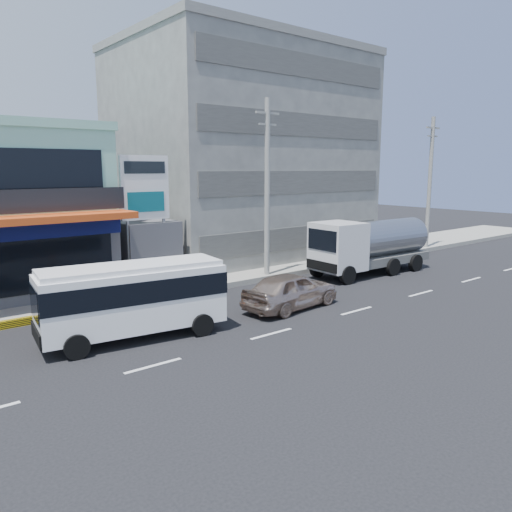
{
  "coord_description": "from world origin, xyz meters",
  "views": [
    {
      "loc": [
        -11.94,
        -13.88,
        6.26
      ],
      "look_at": [
        2.51,
        4.06,
        2.2
      ],
      "focal_mm": 35.0,
      "sensor_mm": 36.0,
      "label": 1
    }
  ],
  "objects_px": {
    "concrete_building": "(242,158)",
    "utility_pole_far": "(430,183)",
    "minibus": "(133,295)",
    "motorcycle_rider": "(122,309)",
    "tanker_truck": "(368,245)",
    "sedan": "(291,290)",
    "utility_pole_near": "(267,189)",
    "satellite_dish": "(139,219)",
    "billboard": "(145,195)"
  },
  "relations": [
    {
      "from": "concrete_building",
      "to": "utility_pole_far",
      "type": "xyz_separation_m",
      "value": [
        12.0,
        -7.6,
        -1.85
      ]
    },
    {
      "from": "utility_pole_far",
      "to": "billboard",
      "type": "bearing_deg",
      "value": 175.43
    },
    {
      "from": "sedan",
      "to": "motorcycle_rider",
      "type": "height_order",
      "value": "motorcycle_rider"
    },
    {
      "from": "concrete_building",
      "to": "satellite_dish",
      "type": "height_order",
      "value": "concrete_building"
    },
    {
      "from": "sedan",
      "to": "tanker_truck",
      "type": "bearing_deg",
      "value": -79.06
    },
    {
      "from": "billboard",
      "to": "utility_pole_near",
      "type": "height_order",
      "value": "utility_pole_near"
    },
    {
      "from": "utility_pole_far",
      "to": "tanker_truck",
      "type": "height_order",
      "value": "utility_pole_far"
    },
    {
      "from": "utility_pole_near",
      "to": "tanker_truck",
      "type": "relative_size",
      "value": 1.19
    },
    {
      "from": "utility_pole_near",
      "to": "sedan",
      "type": "height_order",
      "value": "utility_pole_near"
    },
    {
      "from": "billboard",
      "to": "motorcycle_rider",
      "type": "distance_m",
      "value": 7.18
    },
    {
      "from": "billboard",
      "to": "motorcycle_rider",
      "type": "bearing_deg",
      "value": -127.26
    },
    {
      "from": "sedan",
      "to": "tanker_truck",
      "type": "height_order",
      "value": "tanker_truck"
    },
    {
      "from": "utility_pole_far",
      "to": "motorcycle_rider",
      "type": "relative_size",
      "value": 4.95
    },
    {
      "from": "concrete_building",
      "to": "tanker_truck",
      "type": "bearing_deg",
      "value": -80.89
    },
    {
      "from": "utility_pole_far",
      "to": "minibus",
      "type": "distance_m",
      "value": 26.91
    },
    {
      "from": "concrete_building",
      "to": "sedan",
      "type": "height_order",
      "value": "concrete_building"
    },
    {
      "from": "motorcycle_rider",
      "to": "tanker_truck",
      "type": "bearing_deg",
      "value": 0.55
    },
    {
      "from": "billboard",
      "to": "utility_pole_far",
      "type": "relative_size",
      "value": 0.69
    },
    {
      "from": "concrete_building",
      "to": "tanker_truck",
      "type": "xyz_separation_m",
      "value": [
        1.64,
        -10.25,
        -5.25
      ]
    },
    {
      "from": "satellite_dish",
      "to": "utility_pole_far",
      "type": "xyz_separation_m",
      "value": [
        22.0,
        -3.6,
        1.57
      ]
    },
    {
      "from": "minibus",
      "to": "utility_pole_far",
      "type": "bearing_deg",
      "value": 9.86
    },
    {
      "from": "concrete_building",
      "to": "satellite_dish",
      "type": "bearing_deg",
      "value": -158.2
    },
    {
      "from": "sedan",
      "to": "utility_pole_far",
      "type": "bearing_deg",
      "value": -80.32
    },
    {
      "from": "concrete_building",
      "to": "motorcycle_rider",
      "type": "distance_m",
      "value": 18.56
    },
    {
      "from": "tanker_truck",
      "to": "motorcycle_rider",
      "type": "xyz_separation_m",
      "value": [
        -15.64,
        -0.15,
        -1.08
      ]
    },
    {
      "from": "billboard",
      "to": "sedan",
      "type": "xyz_separation_m",
      "value": [
        3.5,
        -7.04,
        -4.09
      ]
    },
    {
      "from": "billboard",
      "to": "minibus",
      "type": "height_order",
      "value": "billboard"
    },
    {
      "from": "utility_pole_far",
      "to": "motorcycle_rider",
      "type": "height_order",
      "value": "utility_pole_far"
    },
    {
      "from": "concrete_building",
      "to": "satellite_dish",
      "type": "xyz_separation_m",
      "value": [
        -10.0,
        -4.0,
        -3.42
      ]
    },
    {
      "from": "sedan",
      "to": "billboard",
      "type": "bearing_deg",
      "value": 20.69
    },
    {
      "from": "utility_pole_near",
      "to": "minibus",
      "type": "height_order",
      "value": "utility_pole_near"
    },
    {
      "from": "billboard",
      "to": "minibus",
      "type": "relative_size",
      "value": 0.99
    },
    {
      "from": "minibus",
      "to": "concrete_building",
      "type": "bearing_deg",
      "value": 40.41
    },
    {
      "from": "tanker_truck",
      "to": "motorcycle_rider",
      "type": "bearing_deg",
      "value": -179.45
    },
    {
      "from": "utility_pole_near",
      "to": "minibus",
      "type": "bearing_deg",
      "value": -156.06
    },
    {
      "from": "minibus",
      "to": "tanker_truck",
      "type": "relative_size",
      "value": 0.83
    },
    {
      "from": "sedan",
      "to": "motorcycle_rider",
      "type": "bearing_deg",
      "value": 65.05
    },
    {
      "from": "concrete_building",
      "to": "sedan",
      "type": "relative_size",
      "value": 3.24
    },
    {
      "from": "utility_pole_near",
      "to": "sedan",
      "type": "relative_size",
      "value": 2.03
    },
    {
      "from": "minibus",
      "to": "satellite_dish",
      "type": "bearing_deg",
      "value": 62.29
    },
    {
      "from": "concrete_building",
      "to": "utility_pole_far",
      "type": "height_order",
      "value": "concrete_building"
    },
    {
      "from": "sedan",
      "to": "concrete_building",
      "type": "bearing_deg",
      "value": -34.33
    },
    {
      "from": "billboard",
      "to": "tanker_truck",
      "type": "xyz_separation_m",
      "value": [
        12.14,
        -4.45,
        -3.18
      ]
    },
    {
      "from": "utility_pole_far",
      "to": "tanker_truck",
      "type": "relative_size",
      "value": 1.19
    },
    {
      "from": "sedan",
      "to": "tanker_truck",
      "type": "xyz_separation_m",
      "value": [
        8.64,
        2.59,
        0.91
      ]
    },
    {
      "from": "concrete_building",
      "to": "utility_pole_far",
      "type": "relative_size",
      "value": 1.6
    },
    {
      "from": "satellite_dish",
      "to": "tanker_truck",
      "type": "bearing_deg",
      "value": -28.23
    },
    {
      "from": "concrete_building",
      "to": "utility_pole_near",
      "type": "height_order",
      "value": "concrete_building"
    },
    {
      "from": "concrete_building",
      "to": "utility_pole_far",
      "type": "distance_m",
      "value": 14.32
    },
    {
      "from": "satellite_dish",
      "to": "minibus",
      "type": "bearing_deg",
      "value": -117.71
    }
  ]
}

